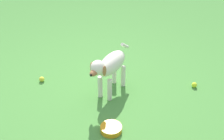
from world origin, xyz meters
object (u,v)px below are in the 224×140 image
Objects in this scene: tennis_ball_0 at (42,79)px; water_bowl at (111,129)px; tennis_ball_1 at (194,85)px; dog at (110,66)px.

tennis_ball_0 is 1.26m from water_bowl.
tennis_ball_0 is 1.91m from tennis_ball_1.
dog is 12.19× the size of tennis_ball_1.
water_bowl is at bearing 31.10° from dog.
dog is at bearing -168.48° from water_bowl.
dog is 1.10m from tennis_ball_1.
water_bowl is at bearing -42.88° from tennis_ball_1.
dog is 0.74m from water_bowl.
tennis_ball_1 is at bearing 137.12° from water_bowl.
tennis_ball_1 is (-0.29, 1.00, -0.34)m from dog.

